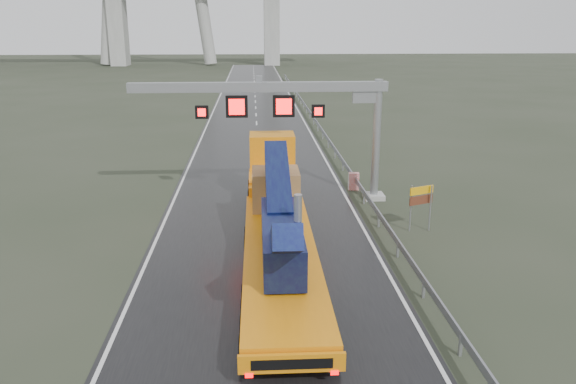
{
  "coord_description": "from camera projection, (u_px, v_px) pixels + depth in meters",
  "views": [
    {
      "loc": [
        -0.39,
        -14.37,
        10.15
      ],
      "look_at": [
        1.08,
        8.99,
        3.2
      ],
      "focal_mm": 35.0,
      "sensor_mm": 36.0,
      "label": 1
    }
  ],
  "objects": [
    {
      "name": "ground",
      "position": [
        271.0,
        382.0,
        16.66
      ],
      "size": [
        400.0,
        400.0,
        0.0
      ],
      "primitive_type": "plane",
      "color": "#2B3223",
      "rests_on": "ground"
    },
    {
      "name": "road",
      "position": [
        257.0,
        133.0,
        54.93
      ],
      "size": [
        11.0,
        200.0,
        0.02
      ],
      "primitive_type": "cube",
      "color": "black",
      "rests_on": "ground"
    },
    {
      "name": "guardrail",
      "position": [
        333.0,
        147.0,
        45.53
      ],
      "size": [
        0.2,
        140.0,
        1.4
      ],
      "primitive_type": null,
      "color": "gray",
      "rests_on": "ground"
    },
    {
      "name": "sign_gantry",
      "position": [
        296.0,
        107.0,
        32.4
      ],
      "size": [
        14.9,
        1.2,
        7.42
      ],
      "color": "#9B9C97",
      "rests_on": "ground"
    },
    {
      "name": "heavy_haul_truck",
      "position": [
        277.0,
        204.0,
        27.11
      ],
      "size": [
        3.17,
        20.39,
        4.78
      ],
      "rotation": [
        0.0,
        0.0,
        -0.01
      ],
      "color": "orange",
      "rests_on": "ground"
    },
    {
      "name": "exit_sign_pair",
      "position": [
        421.0,
        199.0,
        28.43
      ],
      "size": [
        1.33,
        0.59,
        2.43
      ],
      "rotation": [
        0.0,
        0.0,
        0.39
      ],
      "color": "gray",
      "rests_on": "ground"
    },
    {
      "name": "striped_barrier",
      "position": [
        354.0,
        181.0,
        36.0
      ],
      "size": [
        0.68,
        0.39,
        1.12
      ],
      "primitive_type": "cube",
      "rotation": [
        0.0,
        0.0,
        -0.05
      ],
      "color": "red",
      "rests_on": "ground"
    }
  ]
}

